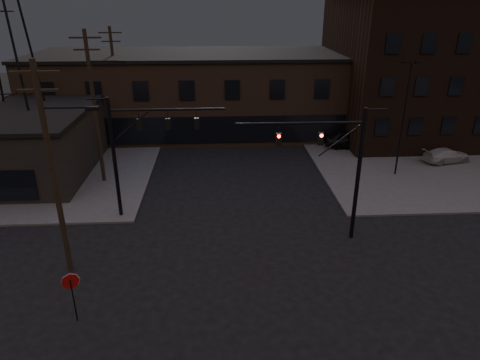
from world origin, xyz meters
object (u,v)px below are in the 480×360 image
parked_car_lot_b (447,155)px  parked_car_lot_a (350,139)px  car_crossing (266,128)px  stop_sign (71,286)px  traffic_signal_near (340,162)px  traffic_signal_far (134,145)px

parked_car_lot_b → parked_car_lot_a: bearing=46.0°
parked_car_lot_a → car_crossing: 8.98m
stop_sign → car_crossing: (11.66, 27.69, -1.00)m
stop_sign → parked_car_lot_a: (19.26, 22.91, -0.86)m
car_crossing → parked_car_lot_a: bearing=-47.1°
parked_car_lot_a → car_crossing: (-7.60, 4.78, -0.14)m
parked_car_lot_a → parked_car_lot_b: (7.27, -4.45, -0.22)m
parked_car_lot_b → car_crossing: size_ratio=0.82×
traffic_signal_near → stop_sign: (-13.36, -6.49, -3.09)m
car_crossing → parked_car_lot_b: bearing=-46.8°
traffic_signal_far → parked_car_lot_a: size_ratio=1.64×
stop_sign → parked_car_lot_b: size_ratio=0.59×
traffic_signal_far → stop_sign: size_ratio=3.23×
parked_car_lot_b → traffic_signal_far: bearing=96.0°
stop_sign → parked_car_lot_b: 32.34m
traffic_signal_far → parked_car_lot_a: 22.50m
traffic_signal_near → parked_car_lot_b: 18.28m
traffic_signal_far → stop_sign: 10.55m
traffic_signal_near → parked_car_lot_b: bearing=42.3°
traffic_signal_near → stop_sign: size_ratio=3.23×
traffic_signal_near → traffic_signal_far: size_ratio=1.00×
parked_car_lot_b → stop_sign: bearing=112.3°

